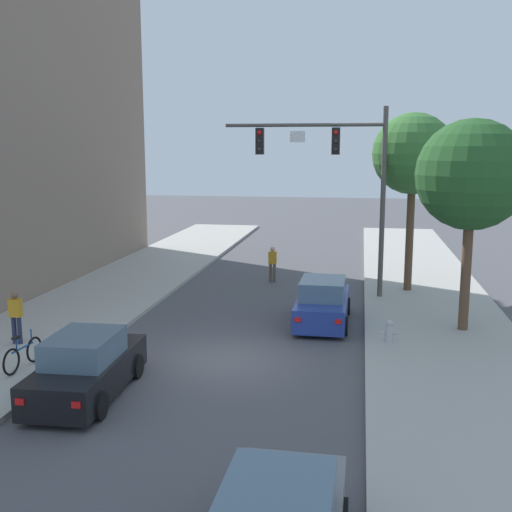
# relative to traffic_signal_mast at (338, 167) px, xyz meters

# --- Properties ---
(ground_plane) EXTENTS (120.00, 120.00, 0.00)m
(ground_plane) POSITION_rel_traffic_signal_mast_xyz_m (-2.80, -8.11, -5.33)
(ground_plane) COLOR #4C4C51
(sidewalk_left) EXTENTS (5.00, 60.00, 0.15)m
(sidewalk_left) POSITION_rel_traffic_signal_mast_xyz_m (-9.30, -8.11, -5.26)
(sidewalk_left) COLOR #A8A59E
(sidewalk_left) RESTS_ON ground
(sidewalk_right) EXTENTS (5.00, 60.00, 0.15)m
(sidewalk_right) POSITION_rel_traffic_signal_mast_xyz_m (3.70, -8.11, -5.26)
(sidewalk_right) COLOR #A8A59E
(sidewalk_right) RESTS_ON ground
(traffic_signal_mast) EXTENTS (6.41, 0.38, 7.50)m
(traffic_signal_mast) POSITION_rel_traffic_signal_mast_xyz_m (0.00, 0.00, 0.00)
(traffic_signal_mast) COLOR #514C47
(traffic_signal_mast) RESTS_ON sidewalk_right
(car_lead_blue) EXTENTS (1.87, 4.25, 1.60)m
(car_lead_blue) POSITION_rel_traffic_signal_mast_xyz_m (-0.27, -3.84, -4.61)
(car_lead_blue) COLOR navy
(car_lead_blue) RESTS_ON ground
(car_following_black) EXTENTS (1.95, 4.29, 1.60)m
(car_following_black) POSITION_rel_traffic_signal_mast_xyz_m (-5.60, -11.24, -4.61)
(car_following_black) COLOR black
(car_following_black) RESTS_ON ground
(pedestrian_sidewalk_left_walker) EXTENTS (0.36, 0.22, 1.64)m
(pedestrian_sidewalk_left_walker) POSITION_rel_traffic_signal_mast_xyz_m (-9.31, -8.14, -4.27)
(pedestrian_sidewalk_left_walker) COLOR #232847
(pedestrian_sidewalk_left_walker) RESTS_ON sidewalk_left
(pedestrian_crossing_road) EXTENTS (0.36, 0.22, 1.64)m
(pedestrian_crossing_road) POSITION_rel_traffic_signal_mast_xyz_m (-2.95, 2.58, -4.42)
(pedestrian_crossing_road) COLOR brown
(pedestrian_crossing_road) RESTS_ON ground
(bicycle_leaning) EXTENTS (0.18, 1.77, 0.98)m
(bicycle_leaning) POSITION_rel_traffic_signal_mast_xyz_m (-7.97, -10.10, -4.79)
(bicycle_leaning) COLOR black
(bicycle_leaning) RESTS_ON sidewalk_left
(fire_hydrant) EXTENTS (0.48, 0.24, 0.72)m
(fire_hydrant) POSITION_rel_traffic_signal_mast_xyz_m (1.92, -6.10, -4.83)
(fire_hydrant) COLOR #B2B2B7
(fire_hydrant) RESTS_ON sidewalk_right
(street_tree_nearest) EXTENTS (3.54, 3.54, 6.85)m
(street_tree_nearest) POSITION_rel_traffic_signal_mast_xyz_m (4.39, -4.26, -0.13)
(street_tree_nearest) COLOR brown
(street_tree_nearest) RESTS_ON sidewalk_right
(street_tree_second) EXTENTS (3.32, 3.32, 7.34)m
(street_tree_second) POSITION_rel_traffic_signal_mast_xyz_m (2.99, 1.35, 0.46)
(street_tree_second) COLOR brown
(street_tree_second) RESTS_ON sidewalk_right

